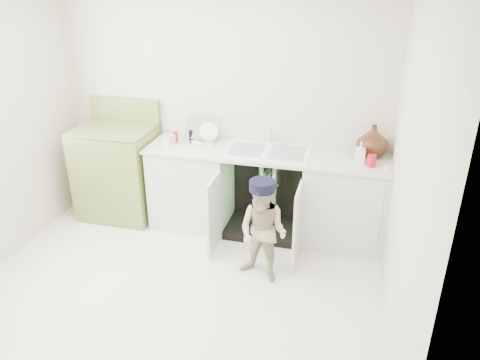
% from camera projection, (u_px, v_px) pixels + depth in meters
% --- Properties ---
extents(ground, '(3.50, 3.50, 0.00)m').
position_uv_depth(ground, '(175.00, 291.00, 4.08)').
color(ground, silver).
rests_on(ground, ground).
extents(room_shell, '(6.00, 5.50, 1.26)m').
position_uv_depth(room_shell, '(165.00, 158.00, 3.55)').
color(room_shell, beige).
rests_on(room_shell, ground).
extents(counter_run, '(2.44, 1.02, 1.21)m').
position_uv_depth(counter_run, '(269.00, 190.00, 4.81)').
color(counter_run, silver).
rests_on(counter_run, ground).
extents(avocado_stove, '(0.81, 0.65, 1.26)m').
position_uv_depth(avocado_stove, '(119.00, 171.00, 5.15)').
color(avocado_stove, olive).
rests_on(avocado_stove, ground).
extents(repair_worker, '(0.54, 0.71, 0.95)m').
position_uv_depth(repair_worker, '(263.00, 231.00, 4.06)').
color(repair_worker, tan).
rests_on(repair_worker, ground).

